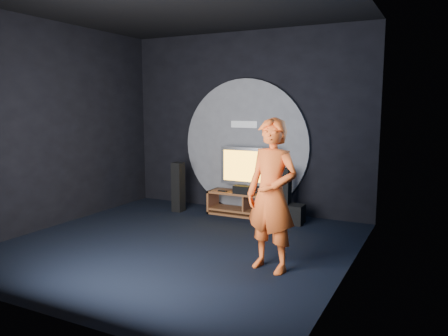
# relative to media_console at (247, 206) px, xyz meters

# --- Properties ---
(floor) EXTENTS (5.00, 5.00, 0.00)m
(floor) POSITION_rel_media_console_xyz_m (-0.23, -2.05, -0.19)
(floor) COLOR black
(floor) RESTS_ON ground
(back_wall) EXTENTS (5.00, 0.04, 3.50)m
(back_wall) POSITION_rel_media_console_xyz_m (-0.23, 0.45, 1.56)
(back_wall) COLOR black
(back_wall) RESTS_ON ground
(front_wall) EXTENTS (5.00, 0.04, 3.50)m
(front_wall) POSITION_rel_media_console_xyz_m (-0.23, -4.55, 1.56)
(front_wall) COLOR black
(front_wall) RESTS_ON ground
(left_wall) EXTENTS (0.04, 5.00, 3.50)m
(left_wall) POSITION_rel_media_console_xyz_m (-2.73, -2.05, 1.56)
(left_wall) COLOR black
(left_wall) RESTS_ON ground
(right_wall) EXTENTS (0.04, 5.00, 3.50)m
(right_wall) POSITION_rel_media_console_xyz_m (2.27, -2.05, 1.56)
(right_wall) COLOR black
(right_wall) RESTS_ON ground
(ceiling) EXTENTS (5.00, 5.00, 0.01)m
(ceiling) POSITION_rel_media_console_xyz_m (-0.23, -2.05, 3.31)
(ceiling) COLOR black
(ceiling) RESTS_ON back_wall
(wall_disc_panel) EXTENTS (2.60, 0.11, 2.60)m
(wall_disc_panel) POSITION_rel_media_console_xyz_m (-0.23, 0.39, 1.11)
(wall_disc_panel) COLOR #515156
(wall_disc_panel) RESTS_ON ground
(media_console) EXTENTS (1.51, 0.45, 0.45)m
(media_console) POSITION_rel_media_console_xyz_m (0.00, 0.00, 0.00)
(media_console) COLOR brown
(media_console) RESTS_ON ground
(tv) EXTENTS (1.15, 0.22, 0.85)m
(tv) POSITION_rel_media_console_xyz_m (-0.01, 0.07, 0.72)
(tv) COLOR #A6A5AC
(tv) RESTS_ON media_console
(center_speaker) EXTENTS (0.40, 0.15, 0.15)m
(center_speaker) POSITION_rel_media_console_xyz_m (-0.01, -0.15, 0.33)
(center_speaker) COLOR black
(center_speaker) RESTS_ON media_console
(remote) EXTENTS (0.18, 0.05, 0.02)m
(remote) POSITION_rel_media_console_xyz_m (-0.47, -0.12, 0.27)
(remote) COLOR black
(remote) RESTS_ON media_console
(tower_speaker_left) EXTENTS (0.20, 0.22, 0.98)m
(tower_speaker_left) POSITION_rel_media_console_xyz_m (-1.37, -0.27, 0.29)
(tower_speaker_left) COLOR black
(tower_speaker_left) RESTS_ON ground
(tower_speaker_right) EXTENTS (0.20, 0.22, 0.98)m
(tower_speaker_right) POSITION_rel_media_console_xyz_m (0.77, -0.10, 0.29)
(tower_speaker_right) COLOR black
(tower_speaker_right) RESTS_ON ground
(subwoofer) EXTENTS (0.31, 0.31, 0.35)m
(subwoofer) POSITION_rel_media_console_xyz_m (0.98, -0.13, -0.02)
(subwoofer) COLOR black
(subwoofer) RESTS_ON ground
(player) EXTENTS (0.79, 0.61, 1.94)m
(player) POSITION_rel_media_console_xyz_m (1.38, -2.37, 0.77)
(player) COLOR #D3501C
(player) RESTS_ON ground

